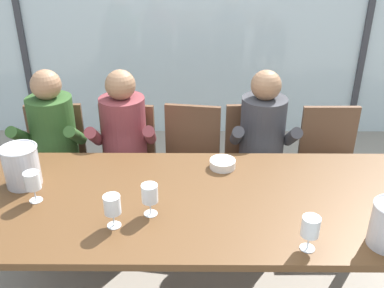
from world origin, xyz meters
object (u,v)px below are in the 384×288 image
(chair_near_curtain, at_px, (56,156))
(chair_left_of_center, at_px, (125,155))
(ice_bucket_secondary, at_px, (21,165))
(dining_table, at_px, (192,209))
(chair_near_window_right, at_px, (329,158))
(wine_glass_center_pour, at_px, (150,195))
(chair_right_of_center, at_px, (254,155))
(wine_glass_near_bucket, at_px, (112,206))
(person_charcoal_jacket, at_px, (263,144))
(tasting_bowl, at_px, (223,164))
(wine_glass_by_right_taster, at_px, (33,182))
(wine_glass_by_left_taster, at_px, (310,228))
(person_maroon_top, at_px, (124,144))
(chair_center, at_px, (191,156))
(person_olive_shirt, at_px, (52,143))

(chair_near_curtain, distance_m, chair_left_of_center, 0.52)
(chair_left_of_center, bearing_deg, ice_bucket_secondary, -111.14)
(dining_table, bearing_deg, chair_near_window_right, 41.17)
(wine_glass_center_pour, bearing_deg, dining_table, 34.16)
(chair_right_of_center, bearing_deg, wine_glass_near_bucket, -130.06)
(person_charcoal_jacket, distance_m, tasting_bowl, 0.56)
(chair_right_of_center, relative_size, ice_bucket_secondary, 3.76)
(wine_glass_center_pour, distance_m, wine_glass_by_right_taster, 0.64)
(wine_glass_by_left_taster, bearing_deg, dining_table, 143.15)
(person_maroon_top, relative_size, person_charcoal_jacket, 1.00)
(dining_table, xyz_separation_m, chair_near_window_right, (1.02, 0.90, -0.18))
(chair_center, bearing_deg, chair_left_of_center, -173.77)
(chair_near_curtain, height_order, wine_glass_near_bucket, wine_glass_near_bucket)
(person_maroon_top, height_order, wine_glass_by_right_taster, person_maroon_top)
(person_charcoal_jacket, bearing_deg, dining_table, -120.42)
(person_charcoal_jacket, bearing_deg, chair_left_of_center, 173.74)
(chair_center, bearing_deg, person_charcoal_jacket, -6.01)
(wine_glass_near_bucket, bearing_deg, chair_center, 72.25)
(dining_table, distance_m, chair_center, 0.93)
(person_maroon_top, bearing_deg, person_charcoal_jacket, -3.37)
(wine_glass_near_bucket, bearing_deg, dining_table, 32.19)
(tasting_bowl, xyz_separation_m, wine_glass_center_pour, (-0.39, -0.47, 0.09))
(dining_table, distance_m, chair_near_curtain, 1.39)
(person_olive_shirt, relative_size, wine_glass_center_pour, 6.95)
(chair_left_of_center, bearing_deg, wine_glass_by_left_taster, -43.92)
(chair_right_of_center, xyz_separation_m, tasting_bowl, (-0.28, -0.60, 0.27))
(dining_table, bearing_deg, ice_bucket_secondary, 171.74)
(dining_table, relative_size, wine_glass_by_right_taster, 14.21)
(wine_glass_center_pour, bearing_deg, chair_near_curtain, 127.83)
(ice_bucket_secondary, distance_m, tasting_bowl, 1.16)
(wine_glass_by_left_taster, distance_m, wine_glass_center_pour, 0.79)
(chair_near_curtain, height_order, wine_glass_by_left_taster, wine_glass_by_left_taster)
(chair_center, distance_m, wine_glass_near_bucket, 1.26)
(tasting_bowl, bearing_deg, chair_near_curtain, 154.31)
(wine_glass_center_pour, bearing_deg, tasting_bowl, 50.30)
(ice_bucket_secondary, bearing_deg, chair_left_of_center, 60.91)
(person_maroon_top, xyz_separation_m, wine_glass_near_bucket, (0.11, -1.02, 0.19))
(person_charcoal_jacket, bearing_deg, wine_glass_center_pour, -125.35)
(person_olive_shirt, bearing_deg, wine_glass_by_left_taster, -38.78)
(chair_left_of_center, xyz_separation_m, wine_glass_center_pour, (0.30, -1.07, 0.36))
(chair_right_of_center, xyz_separation_m, wine_glass_by_right_taster, (-1.30, -0.96, 0.36))
(chair_near_curtain, distance_m, wine_glass_center_pour, 1.39)
(chair_center, height_order, wine_glass_near_bucket, wine_glass_near_bucket)
(chair_near_curtain, relative_size, person_charcoal_jacket, 0.74)
(chair_left_of_center, bearing_deg, chair_near_curtain, -170.75)
(chair_near_curtain, height_order, tasting_bowl, chair_near_curtain)
(chair_near_curtain, relative_size, person_maroon_top, 0.74)
(ice_bucket_secondary, height_order, wine_glass_by_left_taster, ice_bucket_secondary)
(person_charcoal_jacket, bearing_deg, person_maroon_top, -177.97)
(dining_table, height_order, chair_right_of_center, chair_right_of_center)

